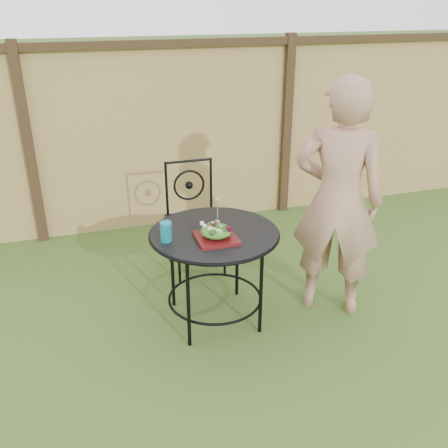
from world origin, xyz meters
name	(u,v)px	position (x,y,z in m)	size (l,w,h in m)	color
ground	(233,344)	(0.00, 0.00, 0.00)	(60.00, 60.00, 0.00)	#254415
fence	(166,136)	(0.00, 2.19, 0.95)	(8.00, 0.12, 1.90)	tan
patio_table	(214,249)	(-0.03, 0.34, 0.59)	(0.92, 0.92, 0.72)	black
patio_chair	(194,215)	(0.02, 1.17, 0.50)	(0.46, 0.46, 0.95)	black
diner	(338,201)	(0.87, 0.24, 0.89)	(0.65, 0.43, 1.78)	#A3755D
salad_plate	(216,238)	(-0.05, 0.22, 0.74)	(0.27, 0.27, 0.02)	#4B0A11
salad	(216,231)	(-0.05, 0.22, 0.79)	(0.21, 0.21, 0.08)	#235614
fork	(218,213)	(-0.04, 0.22, 0.92)	(0.01, 0.01, 0.18)	silver
drinking_glass	(166,232)	(-0.38, 0.30, 0.79)	(0.08, 0.08, 0.14)	#0C7A90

